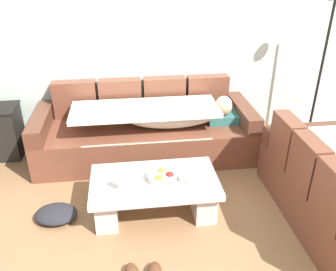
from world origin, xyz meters
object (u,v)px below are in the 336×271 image
Objects in this scene: wine_glass_near_left at (120,179)px; couch_along_wall at (149,131)px; floor_lamp at (321,62)px; fruit_bowl at (163,176)px; open_magazine at (191,175)px; crumpled_garment at (56,214)px; wine_glass_near_right at (192,175)px; coffee_table at (155,191)px.

couch_along_wall is at bearing 74.11° from wine_glass_near_left.
couch_along_wall is 1.33× the size of floor_lamp.
couch_along_wall reaches higher than wine_glass_near_left.
floor_lamp is at bearing -0.03° from couch_along_wall.
fruit_bowl is at bearing -150.88° from floor_lamp.
couch_along_wall is at bearing 91.75° from fruit_bowl.
crumpled_garment is at bearing 162.65° from open_magazine.
open_magazine is (0.28, 0.04, -0.04)m from fruit_bowl.
crumpled_garment is (-0.99, -1.11, -0.27)m from couch_along_wall.
coffee_table is at bearing 157.11° from wine_glass_near_right.
wine_glass_near_right is at bearing -117.48° from open_magazine.
fruit_bowl reaches higher than crumpled_garment.
floor_lamp is (2.42, 1.24, 0.62)m from wine_glass_near_left.
couch_along_wall is 1.14m from fruit_bowl.
coffee_table is at bearing 22.48° from wine_glass_near_left.
wine_glass_near_right is 0.42× the size of crumpled_garment.
crumpled_garment is at bearing -160.03° from floor_lamp.
open_magazine is at bearing -148.05° from floor_lamp.
coffee_table is 2.54m from floor_lamp.
coffee_table is 0.20m from fruit_bowl.
open_magazine is 0.70× the size of crumpled_garment.
wine_glass_near_right is at bearing -6.42° from crumpled_garment.
wine_glass_near_right is (0.64, -0.01, 0.00)m from wine_glass_near_left.
wine_glass_near_left is at bearing -11.98° from crumpled_garment.
couch_along_wall is 2.21m from floor_lamp.
couch_along_wall reaches higher than fruit_bowl.
couch_along_wall is at bearing 179.97° from floor_lamp.
wine_glass_near_left is (-0.39, -0.11, 0.08)m from fruit_bowl.
floor_lamp reaches higher than couch_along_wall.
fruit_bowl is 2.42m from floor_lamp.
couch_along_wall is at bearing 102.81° from wine_glass_near_right.
wine_glass_near_right is 2.26m from floor_lamp.
crumpled_garment is (-0.63, 0.13, -0.44)m from wine_glass_near_left.
wine_glass_near_right is at bearing -144.85° from floor_lamp.
fruit_bowl is 0.28m from open_magazine.
coffee_table is at bearing -0.32° from crumpled_garment.
open_magazine is 1.34m from crumpled_garment.
floor_lamp is 4.88× the size of crumpled_garment.
coffee_table is 0.38m from open_magazine.
wine_glass_near_right reaches higher than coffee_table.
wine_glass_near_left is 0.59× the size of open_magazine.
wine_glass_near_left is (-0.35, -1.24, 0.17)m from couch_along_wall.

